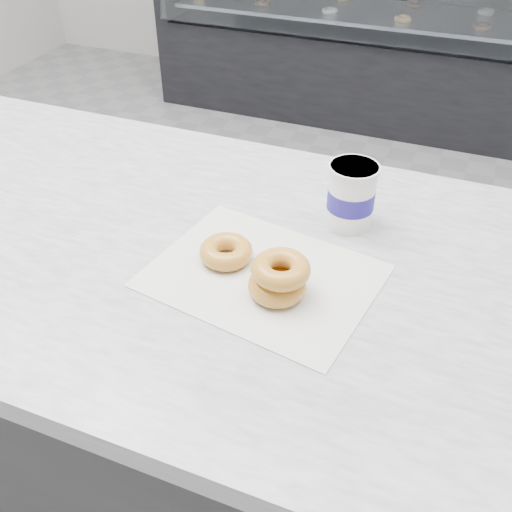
% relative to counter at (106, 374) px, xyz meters
% --- Properties ---
extents(ground, '(5.00, 5.00, 0.00)m').
position_rel_counter_xyz_m(ground, '(0.00, 0.60, -0.45)').
color(ground, '#959598').
rests_on(ground, ground).
extents(counter, '(3.06, 0.76, 0.90)m').
position_rel_counter_xyz_m(counter, '(0.00, 0.00, 0.00)').
color(counter, '#333335').
rests_on(counter, ground).
extents(display_case, '(2.40, 0.74, 1.25)m').
position_rel_counter_xyz_m(display_case, '(0.00, 2.72, 0.04)').
color(display_case, black).
rests_on(display_case, ground).
extents(wax_paper, '(0.38, 0.31, 0.00)m').
position_rel_counter_xyz_m(wax_paper, '(0.40, -0.04, 0.45)').
color(wax_paper, silver).
rests_on(wax_paper, counter).
extents(donut_single, '(0.10, 0.10, 0.03)m').
position_rel_counter_xyz_m(donut_single, '(0.33, -0.02, 0.46)').
color(donut_single, gold).
rests_on(donut_single, wax_paper).
extents(donut_stack, '(0.12, 0.12, 0.06)m').
position_rel_counter_xyz_m(donut_stack, '(0.44, -0.07, 0.48)').
color(donut_stack, gold).
rests_on(donut_stack, wax_paper).
extents(coffee_cup, '(0.09, 0.09, 0.11)m').
position_rel_counter_xyz_m(coffee_cup, '(0.49, 0.15, 0.51)').
color(coffee_cup, white).
rests_on(coffee_cup, counter).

